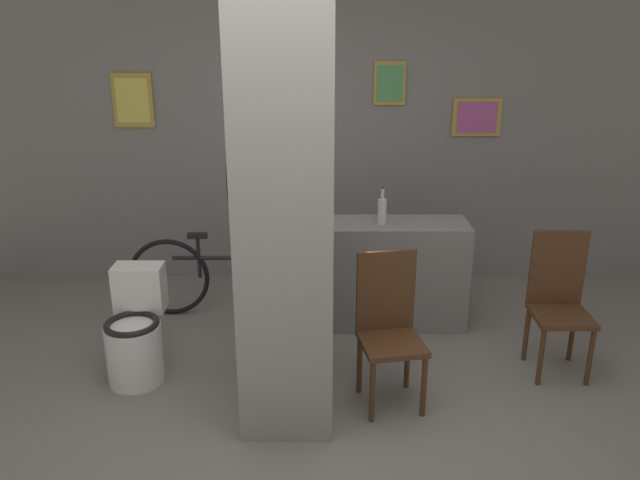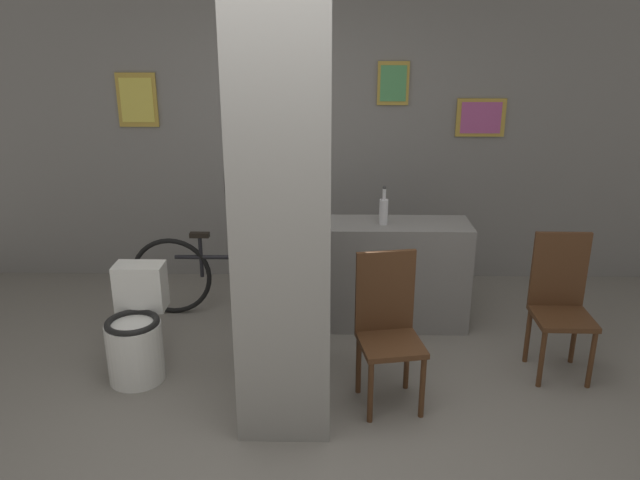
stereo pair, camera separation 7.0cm
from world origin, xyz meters
name	(u,v)px [view 2 (the right image)]	position (x,y,z in m)	size (l,w,h in m)	color
ground_plane	(304,442)	(0.00, 0.00, 0.00)	(14.00, 14.00, 0.00)	slate
wall_back	(315,143)	(0.00, 2.63, 1.30)	(8.00, 0.09, 2.60)	gray
pillar_center	(286,207)	(-0.12, 0.53, 1.30)	(0.58, 1.07, 2.60)	gray
counter_shelf	(392,274)	(0.65, 1.58, 0.44)	(1.21, 0.44, 0.87)	gray
toilet	(137,333)	(-1.19, 0.74, 0.32)	(0.38, 0.54, 0.76)	white
chair_near_pillar	(388,325)	(0.52, 0.48, 0.54)	(0.45, 0.45, 1.00)	#4C2D19
chair_by_doorway	(560,300)	(1.75, 0.88, 0.54)	(0.39, 0.39, 1.00)	#4C2D19
bicycle	(233,275)	(-0.67, 1.73, 0.35)	(1.71, 0.42, 0.73)	black
bottle_tall	(384,210)	(0.56, 1.55, 0.98)	(0.07, 0.07, 0.31)	silver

